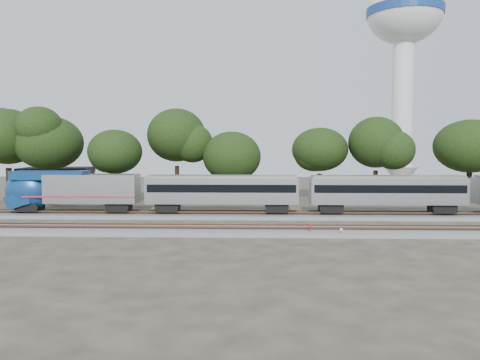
% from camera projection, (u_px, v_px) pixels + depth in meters
% --- Properties ---
extents(ground, '(160.00, 160.00, 0.00)m').
position_uv_depth(ground, '(251.00, 226.00, 48.16)').
color(ground, '#383328').
rests_on(ground, ground).
extents(track_far, '(160.00, 5.00, 0.73)m').
position_uv_depth(track_far, '(252.00, 215.00, 54.13)').
color(track_far, slate).
rests_on(track_far, ground).
extents(track_near, '(160.00, 5.00, 0.73)m').
position_uv_depth(track_near, '(251.00, 231.00, 44.16)').
color(track_near, slate).
rests_on(track_near, ground).
extents(switch_stand_red, '(0.35, 0.08, 1.09)m').
position_uv_depth(switch_stand_red, '(310.00, 229.00, 42.45)').
color(switch_stand_red, '#512D19').
rests_on(switch_stand_red, ground).
extents(switch_stand_white, '(0.28, 0.05, 0.89)m').
position_uv_depth(switch_stand_white, '(341.00, 232.00, 41.67)').
color(switch_stand_white, '#512D19').
rests_on(switch_stand_white, ground).
extents(switch_lever, '(0.57, 0.45, 0.30)m').
position_uv_depth(switch_lever, '(341.00, 235.00, 42.30)').
color(switch_lever, '#512D19').
rests_on(switch_lever, ground).
extents(water_tower, '(14.78, 14.78, 40.93)m').
position_uv_depth(water_tower, '(404.00, 35.00, 92.59)').
color(water_tower, silver).
rests_on(water_tower, ground).
extents(brick_building, '(11.21, 8.64, 4.95)m').
position_uv_depth(brick_building, '(57.00, 183.00, 73.13)').
color(brick_building, brown).
rests_on(brick_building, ground).
extents(tree_0, '(9.74, 9.74, 13.74)m').
position_uv_depth(tree_0, '(8.00, 137.00, 65.61)').
color(tree_0, black).
rests_on(tree_0, ground).
extents(tree_1, '(8.84, 8.84, 12.47)m').
position_uv_depth(tree_1, '(49.00, 143.00, 65.68)').
color(tree_1, black).
rests_on(tree_1, ground).
extents(tree_2, '(7.59, 7.59, 10.71)m').
position_uv_depth(tree_2, '(115.00, 152.00, 63.88)').
color(tree_2, black).
rests_on(tree_2, ground).
extents(tree_3, '(10.03, 10.03, 14.15)m').
position_uv_depth(tree_3, '(177.00, 135.00, 69.12)').
color(tree_3, black).
rests_on(tree_3, ground).
extents(tree_4, '(6.87, 6.87, 9.69)m').
position_uv_depth(tree_4, '(232.00, 157.00, 66.63)').
color(tree_4, black).
rests_on(tree_4, ground).
extents(tree_5, '(7.88, 7.88, 11.12)m').
position_uv_depth(tree_5, '(320.00, 150.00, 68.95)').
color(tree_5, black).
rests_on(tree_5, ground).
extents(tree_6, '(8.94, 8.94, 12.60)m').
position_uv_depth(tree_6, '(376.00, 143.00, 67.51)').
color(tree_6, black).
rests_on(tree_6, ground).
extents(tree_7, '(8.39, 8.39, 11.83)m').
position_uv_depth(tree_7, '(470.00, 146.00, 70.41)').
color(tree_7, black).
rests_on(tree_7, ground).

